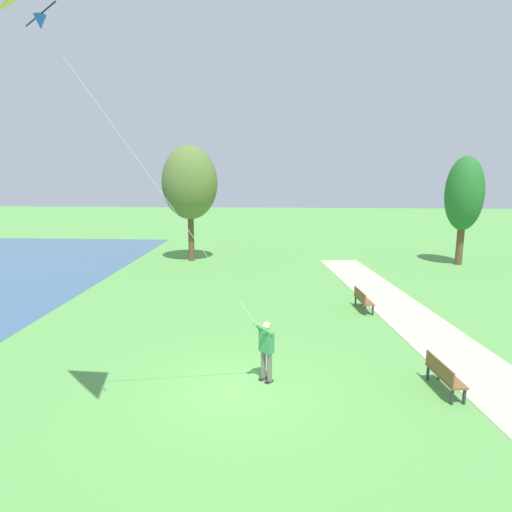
{
  "coord_description": "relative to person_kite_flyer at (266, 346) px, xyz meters",
  "views": [
    {
      "loc": [
        1.04,
        -10.85,
        5.79
      ],
      "look_at": [
        0.33,
        1.32,
        3.43
      ],
      "focal_mm": 30.96,
      "sensor_mm": 36.0,
      "label": 1
    }
  ],
  "objects": [
    {
      "name": "person_kite_flyer",
      "position": [
        0.0,
        0.0,
        0.0
      ],
      "size": [
        0.58,
        0.6,
        1.83
      ],
      "color": "#232328",
      "rests_on": "ground"
    },
    {
      "name": "park_bench_near_walkway",
      "position": [
        4.72,
        -0.32,
        -0.54
      ],
      "size": [
        0.63,
        1.54,
        0.88
      ],
      "color": "brown",
      "rests_on": "ground"
    },
    {
      "name": "park_bench_far_walkway",
      "position": [
        3.82,
        6.62,
        -0.54
      ],
      "size": [
        0.63,
        1.54,
        0.88
      ],
      "color": "brown",
      "rests_on": "ground"
    },
    {
      "name": "walkway_path",
      "position": [
        6.19,
        1.38,
        -1.04
      ],
      "size": [
        6.47,
        32.04,
        0.02
      ],
      "primitive_type": "cube",
      "rotation": [
        0.0,
        0.0,
        0.13
      ],
      "color": "#B7AD99",
      "rests_on": "ground"
    },
    {
      "name": "tree_treeline_right",
      "position": [
        11.51,
        16.36,
        3.33
      ],
      "size": [
        2.23,
        2.48,
        6.69
      ],
      "color": "brown",
      "rests_on": "ground"
    },
    {
      "name": "tree_lakeside_near",
      "position": [
        -5.47,
        16.59,
        3.97
      ],
      "size": [
        3.53,
        3.13,
        7.37
      ],
      "color": "brown",
      "rests_on": "ground"
    },
    {
      "name": "flying_kite",
      "position": [
        -3.31,
        -3.64,
        7.36
      ],
      "size": [
        3.92,
        4.22,
        7.0
      ],
      "color": "yellow"
    },
    {
      "name": "ground_plane",
      "position": [
        -0.65,
        -0.62,
        -1.05
      ],
      "size": [
        120.0,
        120.0,
        0.0
      ],
      "primitive_type": "plane",
      "color": "#569947"
    }
  ]
}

